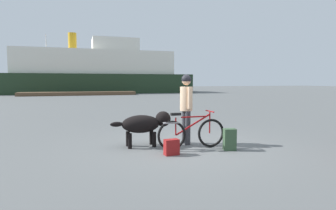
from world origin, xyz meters
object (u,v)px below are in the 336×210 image
at_px(bicycle, 191,133).
at_px(handbag_pannier, 172,147).
at_px(sailboat_moored, 48,89).
at_px(person_cyclist, 186,102).
at_px(ferry_boat, 98,73).
at_px(backpack, 230,139).
at_px(dog, 145,124).

bearing_deg(bicycle, handbag_pannier, -147.53).
bearing_deg(handbag_pannier, bicycle, 32.47).
relative_size(handbag_pannier, sailboat_moored, 0.04).
height_order(person_cyclist, ferry_boat, ferry_boat).
height_order(handbag_pannier, ferry_boat, ferry_boat).
xyz_separation_m(person_cyclist, backpack, (0.73, -0.93, -0.84)).
bearing_deg(ferry_boat, dog, -91.66).
distance_m(handbag_pannier, sailboat_moored, 39.00).
height_order(bicycle, backpack, bicycle).
bearing_deg(handbag_pannier, backpack, -0.25).
relative_size(bicycle, dog, 1.13).
distance_m(person_cyclist, ferry_boat, 34.26).
relative_size(backpack, ferry_boat, 0.02).
relative_size(backpack, handbag_pannier, 1.46).
height_order(bicycle, person_cyclist, person_cyclist).
distance_m(bicycle, sailboat_moored, 38.71).
relative_size(bicycle, person_cyclist, 0.96).
xyz_separation_m(handbag_pannier, ferry_boat, (0.62, 35.13, 2.66)).
bearing_deg(ferry_boat, bicycle, -89.98).
distance_m(person_cyclist, sailboat_moored, 38.22).
height_order(person_cyclist, sailboat_moored, sailboat_moored).
bearing_deg(person_cyclist, backpack, -51.66).
distance_m(ferry_boat, sailboat_moored, 8.05).
bearing_deg(sailboat_moored, person_cyclist, -79.43).
relative_size(bicycle, handbag_pannier, 4.95).
xyz_separation_m(bicycle, backpack, (0.80, -0.41, -0.13)).
relative_size(bicycle, ferry_boat, 0.07).
relative_size(person_cyclist, sailboat_moored, 0.21).
bearing_deg(sailboat_moored, bicycle, -79.67).
relative_size(person_cyclist, backpack, 3.52).
distance_m(bicycle, dog, 1.18).
xyz_separation_m(dog, backpack, (1.80, -1.00, -0.31)).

